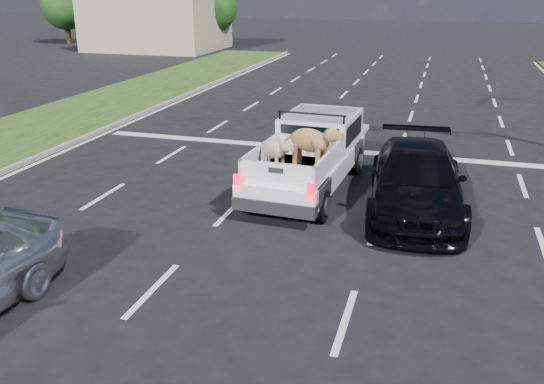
{
  "coord_description": "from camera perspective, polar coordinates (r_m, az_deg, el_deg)",
  "views": [
    {
      "loc": [
        2.92,
        -8.12,
        5.21
      ],
      "look_at": [
        -0.09,
        2.0,
        1.36
      ],
      "focal_mm": 38.0,
      "sensor_mm": 36.0,
      "label": 1
    }
  ],
  "objects": [
    {
      "name": "building_left",
      "position": [
        49.81,
        -11.3,
        16.22
      ],
      "size": [
        10.0,
        8.0,
        4.4
      ],
      "primitive_type": "cube",
      "color": "tan",
      "rests_on": "ground"
    },
    {
      "name": "black_coupe",
      "position": [
        14.14,
        14.08,
        1.16
      ],
      "size": [
        2.59,
        5.5,
        1.55
      ],
      "primitive_type": "imported",
      "rotation": [
        0.0,
        0.0,
        0.08
      ],
      "color": "black",
      "rests_on": "ground"
    },
    {
      "name": "tree_far_b",
      "position": [
        53.43,
        -14.35,
        17.41
      ],
      "size": [
        4.2,
        4.2,
        5.4
      ],
      "color": "#332114",
      "rests_on": "ground"
    },
    {
      "name": "ground",
      "position": [
        10.08,
        -2.78,
        -11.1
      ],
      "size": [
        160.0,
        160.0,
        0.0
      ],
      "primitive_type": "plane",
      "color": "black",
      "rests_on": "ground"
    },
    {
      "name": "pickup_truck",
      "position": [
        15.24,
        3.8,
        3.84
      ],
      "size": [
        2.31,
        5.54,
        2.04
      ],
      "rotation": [
        0.0,
        0.0,
        -0.06
      ],
      "color": "black",
      "rests_on": "ground"
    },
    {
      "name": "tree_far_a",
      "position": [
        56.69,
        -19.82,
        17.0
      ],
      "size": [
        4.2,
        4.2,
        5.4
      ],
      "color": "#332114",
      "rests_on": "ground"
    },
    {
      "name": "curb_left",
      "position": [
        19.21,
        -22.82,
        2.93
      ],
      "size": [
        0.15,
        60.0,
        0.14
      ],
      "primitive_type": "cube",
      "color": "gray",
      "rests_on": "ground"
    },
    {
      "name": "road_markings",
      "position": [
        15.85,
        5.04,
        0.8
      ],
      "size": [
        17.75,
        60.0,
        0.01
      ],
      "color": "silver",
      "rests_on": "ground"
    },
    {
      "name": "tree_far_c",
      "position": [
        49.88,
        -6.0,
        17.74
      ],
      "size": [
        4.2,
        4.2,
        5.4
      ],
      "color": "#332114",
      "rests_on": "ground"
    }
  ]
}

